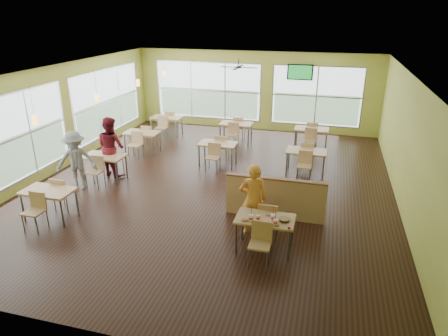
# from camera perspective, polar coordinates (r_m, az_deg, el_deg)

# --- Properties ---
(room) EXTENTS (12.00, 12.04, 3.20)m
(room) POSITION_cam_1_polar(r_m,az_deg,el_deg) (11.08, -1.58, 5.32)
(room) COLOR black
(room) RESTS_ON ground
(window_bays) EXTENTS (9.24, 10.24, 2.38)m
(window_bays) POSITION_cam_1_polar(r_m,az_deg,el_deg) (14.79, -8.09, 8.80)
(window_bays) COLOR white
(window_bays) RESTS_ON room
(main_table) EXTENTS (1.22, 1.52, 0.87)m
(main_table) POSITION_cam_1_polar(r_m,az_deg,el_deg) (8.33, 5.87, -7.84)
(main_table) COLOR tan
(main_table) RESTS_ON floor
(half_wall_divider) EXTENTS (2.40, 0.14, 1.04)m
(half_wall_divider) POSITION_cam_1_polar(r_m,az_deg,el_deg) (9.65, 7.30, -4.27)
(half_wall_divider) COLOR tan
(half_wall_divider) RESTS_ON floor
(dining_tables) EXTENTS (6.92, 8.72, 0.87)m
(dining_tables) POSITION_cam_1_polar(r_m,az_deg,el_deg) (13.23, -3.78, 3.63)
(dining_tables) COLOR tan
(dining_tables) RESTS_ON floor
(pendant_lights) EXTENTS (0.11, 7.31, 0.86)m
(pendant_lights) POSITION_cam_1_polar(r_m,az_deg,el_deg) (12.73, -14.89, 10.73)
(pendant_lights) COLOR #2D2119
(pendant_lights) RESTS_ON ceiling
(ceiling_fan) EXTENTS (1.25, 1.25, 0.29)m
(ceiling_fan) POSITION_cam_1_polar(r_m,az_deg,el_deg) (13.64, 2.08, 14.20)
(ceiling_fan) COLOR #2D2119
(ceiling_fan) RESTS_ON ceiling
(tv_backwall) EXTENTS (1.00, 0.07, 0.60)m
(tv_backwall) POSITION_cam_1_polar(r_m,az_deg,el_deg) (16.28, 10.82, 13.30)
(tv_backwall) COLOR black
(tv_backwall) RESTS_ON wall_back
(man_plaid) EXTENTS (0.70, 0.55, 1.67)m
(man_plaid) POSITION_cam_1_polar(r_m,az_deg,el_deg) (8.81, 4.14, -4.51)
(man_plaid) COLOR orange
(man_plaid) RESTS_ON floor
(patron_maroon) EXTENTS (1.07, 0.96, 1.81)m
(patron_maroon) POSITION_cam_1_polar(r_m,az_deg,el_deg) (12.43, -15.84, 2.97)
(patron_maroon) COLOR maroon
(patron_maroon) RESTS_ON floor
(patron_grey) EXTENTS (1.25, 1.02, 1.68)m
(patron_grey) POSITION_cam_1_polar(r_m,az_deg,el_deg) (11.74, -20.38, 0.98)
(patron_grey) COLOR slate
(patron_grey) RESTS_ON floor
(cup_blue) EXTENTS (0.10, 0.10, 0.38)m
(cup_blue) POSITION_cam_1_polar(r_m,az_deg,el_deg) (8.10, 3.91, -7.10)
(cup_blue) COLOR white
(cup_blue) RESTS_ON main_table
(cup_yellow) EXTENTS (0.09, 0.09, 0.33)m
(cup_yellow) POSITION_cam_1_polar(r_m,az_deg,el_deg) (8.13, 4.88, -7.09)
(cup_yellow) COLOR white
(cup_yellow) RESTS_ON main_table
(cup_red_near) EXTENTS (0.11, 0.11, 0.38)m
(cup_red_near) POSITION_cam_1_polar(r_m,az_deg,el_deg) (8.15, 7.00, -7.04)
(cup_red_near) COLOR white
(cup_red_near) RESTS_ON main_table
(cup_red_far) EXTENTS (0.09, 0.09, 0.32)m
(cup_red_far) POSITION_cam_1_polar(r_m,az_deg,el_deg) (8.02, 7.35, -7.65)
(cup_red_far) COLOR white
(cup_red_far) RESTS_ON main_table
(food_basket) EXTENTS (0.23, 0.23, 0.05)m
(food_basket) POSITION_cam_1_polar(r_m,az_deg,el_deg) (8.20, 8.62, -7.28)
(food_basket) COLOR black
(food_basket) RESTS_ON main_table
(ketchup_cup) EXTENTS (0.06, 0.06, 0.03)m
(ketchup_cup) POSITION_cam_1_polar(r_m,az_deg,el_deg) (7.95, 9.30, -8.47)
(ketchup_cup) COLOR #A30012
(ketchup_cup) RESTS_ON main_table
(wrapper_left) EXTENTS (0.17, 0.15, 0.04)m
(wrapper_left) POSITION_cam_1_polar(r_m,az_deg,el_deg) (8.14, 2.97, -7.37)
(wrapper_left) COLOR #A58250
(wrapper_left) RESTS_ON main_table
(wrapper_mid) EXTENTS (0.23, 0.22, 0.05)m
(wrapper_mid) POSITION_cam_1_polar(r_m,az_deg,el_deg) (8.40, 6.56, -6.50)
(wrapper_mid) COLOR #A58250
(wrapper_mid) RESTS_ON main_table
(wrapper_right) EXTENTS (0.17, 0.16, 0.04)m
(wrapper_right) POSITION_cam_1_polar(r_m,az_deg,el_deg) (8.02, 7.43, -8.03)
(wrapper_right) COLOR #A58250
(wrapper_right) RESTS_ON main_table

